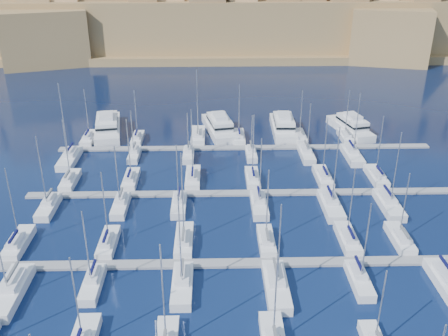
{
  "coord_description": "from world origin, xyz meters",
  "views": [
    {
      "loc": [
        -7.33,
        -72.49,
        44.05
      ],
      "look_at": [
        -5.42,
        6.0,
        7.31
      ],
      "focal_mm": 40.0,
      "sensor_mm": 36.0,
      "label": 1
    }
  ],
  "objects_px": {
    "motor_yacht_c": "(283,126)",
    "motor_yacht_d": "(351,126)",
    "motor_yacht_a": "(107,126)",
    "motor_yacht_b": "(219,126)"
  },
  "relations": [
    {
      "from": "motor_yacht_b",
      "to": "motor_yacht_d",
      "type": "distance_m",
      "value": 32.19
    },
    {
      "from": "motor_yacht_a",
      "to": "motor_yacht_b",
      "type": "bearing_deg",
      "value": -1.42
    },
    {
      "from": "motor_yacht_a",
      "to": "motor_yacht_c",
      "type": "relative_size",
      "value": 1.13
    },
    {
      "from": "motor_yacht_a",
      "to": "motor_yacht_c",
      "type": "bearing_deg",
      "value": -1.17
    },
    {
      "from": "motor_yacht_d",
      "to": "motor_yacht_c",
      "type": "bearing_deg",
      "value": 177.87
    },
    {
      "from": "motor_yacht_d",
      "to": "motor_yacht_b",
      "type": "bearing_deg",
      "value": 178.54
    },
    {
      "from": "motor_yacht_a",
      "to": "motor_yacht_d",
      "type": "distance_m",
      "value": 59.54
    },
    {
      "from": "motor_yacht_c",
      "to": "motor_yacht_a",
      "type": "bearing_deg",
      "value": 178.83
    },
    {
      "from": "motor_yacht_c",
      "to": "motor_yacht_d",
      "type": "height_order",
      "value": "same"
    },
    {
      "from": "motor_yacht_b",
      "to": "motor_yacht_a",
      "type": "bearing_deg",
      "value": 178.58
    }
  ]
}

